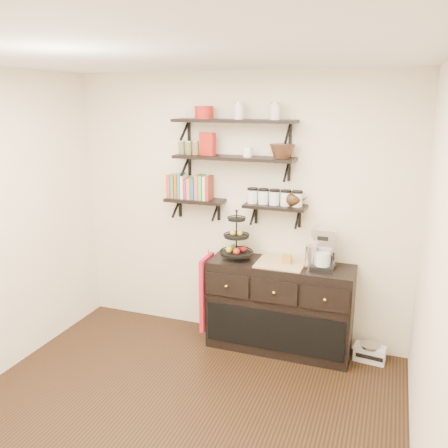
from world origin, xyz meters
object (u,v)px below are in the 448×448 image
at_px(sideboard, 279,307).
at_px(radio, 370,353).
at_px(coffee_maker, 324,249).
at_px(fruit_stand, 237,243).

height_order(sideboard, radio, sideboard).
distance_m(coffee_maker, radio, 1.11).
distance_m(sideboard, radio, 0.96).
xyz_separation_m(coffee_maker, radio, (0.48, 0.03, -1.00)).
height_order(fruit_stand, coffee_maker, fruit_stand).
bearing_deg(sideboard, radio, 3.93).
relative_size(fruit_stand, coffee_maker, 1.21).
bearing_deg(radio, fruit_stand, -171.25).
distance_m(fruit_stand, radio, 1.65).
bearing_deg(fruit_stand, radio, 2.46).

